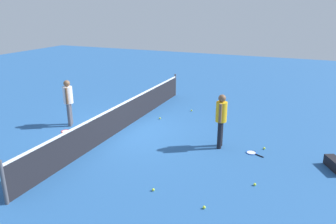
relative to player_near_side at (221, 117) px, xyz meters
The scene contains 12 objects.
ground_plane 3.73m from the player_near_side, 87.91° to the left, with size 40.00×40.00×0.00m, color #265693.
court_net 3.62m from the player_near_side, 87.91° to the left, with size 10.09×0.09×1.07m.
player_near_side is the anchor object (origin of this frame).
player_far_side 5.59m from the player_near_side, 92.86° to the left, with size 0.50×0.46×1.70m.
tennis_racket_near_player 1.43m from the player_near_side, 93.55° to the right, with size 0.42×0.60×0.03m.
tennis_racket_far_player 5.46m from the player_near_side, 99.23° to the left, with size 0.60×0.42×0.03m.
tennis_ball_near_player 2.54m from the player_near_side, 144.03° to the right, with size 0.07×0.07×0.07m, color #C6E033.
tennis_ball_by_net 3.35m from the player_near_side, 165.28° to the left, with size 0.07×0.07×0.07m, color #C6E033.
tennis_ball_midcourt 1.68m from the player_near_side, 74.36° to the right, with size 0.07×0.07×0.07m, color #C6E033.
tennis_ball_baseline 3.78m from the player_near_side, 33.15° to the left, with size 0.07×0.07×0.07m, color #C6E033.
tennis_ball_stray_left 3.48m from the player_near_side, behind, with size 0.07×0.07×0.07m, color #C6E033.
tennis_ball_stray_right 3.39m from the player_near_side, 59.82° to the left, with size 0.07×0.07×0.07m, color #C6E033.
Camera 1 is at (-9.22, -5.72, 4.19)m, focal length 34.17 mm.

